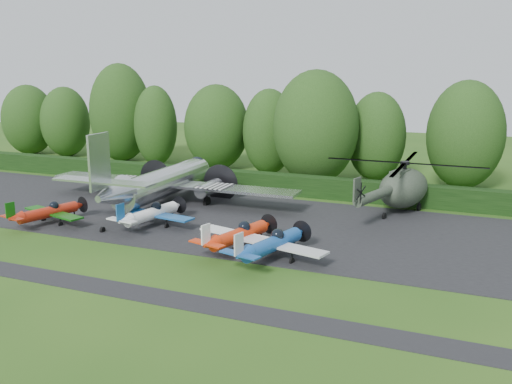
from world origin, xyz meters
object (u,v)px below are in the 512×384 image
at_px(light_plane_orange, 239,235).
at_px(light_plane_white, 152,213).
at_px(helicopter, 404,185).
at_px(light_plane_blue, 272,244).
at_px(light_plane_red, 48,212).
at_px(transport_plane, 162,182).

bearing_deg(light_plane_orange, light_plane_white, 148.96).
distance_m(light_plane_orange, helicopter, 17.86).
bearing_deg(light_plane_blue, light_plane_red, 162.78).
height_order(light_plane_red, light_plane_white, light_plane_white).
relative_size(light_plane_red, light_plane_orange, 0.92).
xyz_separation_m(light_plane_blue, helicopter, (5.93, 16.62, 1.21)).
height_order(light_plane_red, helicopter, helicopter).
relative_size(light_plane_blue, helicopter, 0.48).
height_order(light_plane_white, light_plane_blue, light_plane_blue).
distance_m(transport_plane, light_plane_white, 6.96).
bearing_deg(light_plane_white, helicopter, 26.87).
distance_m(transport_plane, light_plane_red, 10.36).
bearing_deg(light_plane_blue, light_plane_white, 148.25).
bearing_deg(light_plane_red, light_plane_blue, -18.55).
distance_m(light_plane_orange, light_plane_blue, 3.12).
relative_size(light_plane_white, light_plane_blue, 0.95).
height_order(transport_plane, light_plane_red, transport_plane).
bearing_deg(transport_plane, helicopter, 18.67).
bearing_deg(light_plane_red, light_plane_white, 2.81).
bearing_deg(helicopter, light_plane_orange, -135.03).
bearing_deg(light_plane_blue, light_plane_orange, 144.68).
xyz_separation_m(light_plane_white, light_plane_orange, (8.82, -2.67, 0.02)).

